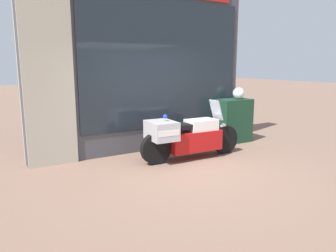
% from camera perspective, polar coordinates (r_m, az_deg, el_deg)
% --- Properties ---
extents(ground_plane, '(60.00, 60.00, 0.00)m').
position_cam_1_polar(ground_plane, '(6.35, 4.26, -7.91)').
color(ground_plane, '#7A5B4C').
extents(shop_building, '(5.34, 0.55, 3.93)m').
position_cam_1_polar(shop_building, '(7.56, -7.04, 10.26)').
color(shop_building, '#424247').
rests_on(shop_building, ground).
extents(window_display, '(3.92, 0.30, 2.02)m').
position_cam_1_polar(window_display, '(8.11, -1.57, -0.26)').
color(window_display, slate).
rests_on(window_display, ground).
extents(paramedic_motorcycle, '(2.41, 0.69, 1.25)m').
position_cam_1_polar(paramedic_motorcycle, '(7.01, 3.18, -1.73)').
color(paramedic_motorcycle, black).
rests_on(paramedic_motorcycle, ground).
extents(utility_cabinet, '(0.92, 0.55, 1.13)m').
position_cam_1_polar(utility_cabinet, '(8.75, 11.26, 0.93)').
color(utility_cabinet, '#193D28').
rests_on(utility_cabinet, ground).
extents(white_helmet, '(0.30, 0.30, 0.30)m').
position_cam_1_polar(white_helmet, '(8.71, 12.18, 5.59)').
color(white_helmet, white).
rests_on(white_helmet, utility_cabinet).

